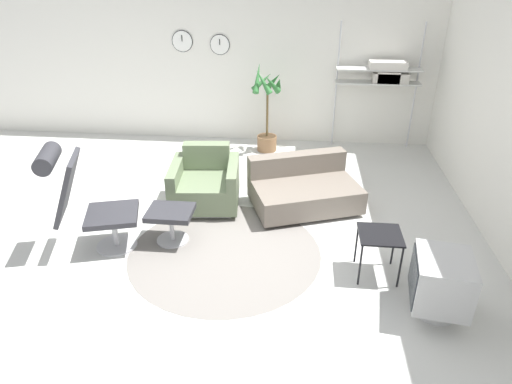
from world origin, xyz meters
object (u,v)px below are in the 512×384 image
(crt_television, at_px, (441,284))
(shelf_unit, at_px, (386,75))
(lounge_chair, at_px, (80,193))
(couch_low, at_px, (303,190))
(side_table, at_px, (380,239))
(potted_plant, at_px, (267,115))
(ottoman, at_px, (171,218))
(armchair_red, at_px, (205,185))

(crt_television, height_order, shelf_unit, shelf_unit)
(lounge_chair, relative_size, crt_television, 1.92)
(lounge_chair, height_order, couch_low, lounge_chair)
(side_table, height_order, crt_television, crt_television)
(crt_television, relative_size, shelf_unit, 0.31)
(couch_low, relative_size, crt_television, 2.44)
(lounge_chair, height_order, shelf_unit, shelf_unit)
(shelf_unit, bearing_deg, lounge_chair, -136.77)
(shelf_unit, bearing_deg, couch_low, -119.88)
(crt_television, bearing_deg, potted_plant, 34.04)
(lounge_chair, xyz_separation_m, potted_plant, (1.70, 3.06, -0.08))
(lounge_chair, bearing_deg, ottoman, 90.00)
(ottoman, distance_m, crt_television, 2.81)
(potted_plant, bearing_deg, shelf_unit, 7.82)
(side_table, bearing_deg, lounge_chair, 177.18)
(shelf_unit, bearing_deg, ottoman, -131.02)
(crt_television, bearing_deg, shelf_unit, 8.07)
(ottoman, height_order, armchair_red, armchair_red)
(couch_low, height_order, crt_television, couch_low)
(couch_low, bearing_deg, armchair_red, -16.78)
(shelf_unit, bearing_deg, armchair_red, -138.50)
(couch_low, bearing_deg, shelf_unit, -139.78)
(armchair_red, bearing_deg, shelf_unit, -143.74)
(lounge_chair, height_order, side_table, lounge_chair)
(crt_television, distance_m, potted_plant, 4.16)
(ottoman, height_order, shelf_unit, shelf_unit)
(armchair_red, bearing_deg, couch_low, 177.88)
(lounge_chair, bearing_deg, side_table, 71.18)
(couch_low, relative_size, side_table, 3.15)
(armchair_red, relative_size, potted_plant, 0.64)
(lounge_chair, distance_m, potted_plant, 3.50)
(armchair_red, height_order, crt_television, armchair_red)
(couch_low, bearing_deg, crt_television, 102.58)
(side_table, xyz_separation_m, potted_plant, (-1.35, 3.21, 0.19))
(side_table, relative_size, potted_plant, 0.34)
(ottoman, distance_m, armchair_red, 0.92)
(ottoman, xyz_separation_m, side_table, (2.20, -0.40, 0.13))
(armchair_red, bearing_deg, crt_television, 138.17)
(ottoman, bearing_deg, potted_plant, 73.26)
(couch_low, distance_m, shelf_unit, 2.63)
(ottoman, distance_m, potted_plant, 2.96)
(couch_low, xyz_separation_m, shelf_unit, (1.21, 2.10, 1.00))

